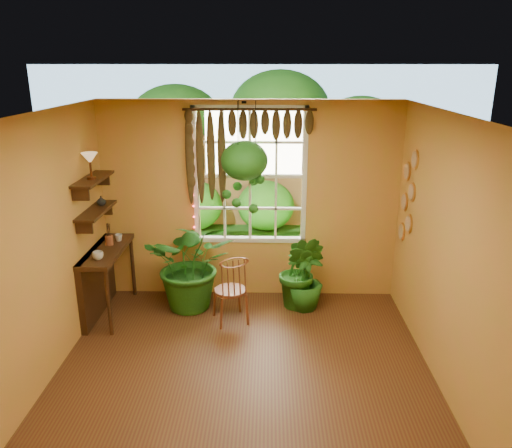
{
  "coord_description": "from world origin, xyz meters",
  "views": [
    {
      "loc": [
        0.25,
        -4.25,
        3.14
      ],
      "look_at": [
        0.11,
        1.15,
        1.39
      ],
      "focal_mm": 35.0,
      "sensor_mm": 36.0,
      "label": 1
    }
  ],
  "objects_px": {
    "potted_plant_mid": "(300,271)",
    "hanging_basket": "(244,166)",
    "windsor_chair": "(231,299)",
    "potted_plant_left": "(192,263)",
    "counter_ledge": "(100,274)"
  },
  "relations": [
    {
      "from": "windsor_chair",
      "to": "potted_plant_left",
      "type": "relative_size",
      "value": 0.85
    },
    {
      "from": "counter_ledge",
      "to": "windsor_chair",
      "type": "xyz_separation_m",
      "value": [
        1.7,
        -0.19,
        -0.24
      ]
    },
    {
      "from": "potted_plant_mid",
      "to": "hanging_basket",
      "type": "height_order",
      "value": "hanging_basket"
    },
    {
      "from": "potted_plant_left",
      "to": "hanging_basket",
      "type": "height_order",
      "value": "hanging_basket"
    },
    {
      "from": "counter_ledge",
      "to": "hanging_basket",
      "type": "relative_size",
      "value": 0.85
    },
    {
      "from": "counter_ledge",
      "to": "potted_plant_left",
      "type": "xyz_separation_m",
      "value": [
        1.17,
        0.2,
        0.08
      ]
    },
    {
      "from": "counter_ledge",
      "to": "potted_plant_mid",
      "type": "xyz_separation_m",
      "value": [
        2.59,
        0.21,
        -0.03
      ]
    },
    {
      "from": "potted_plant_left",
      "to": "potted_plant_mid",
      "type": "height_order",
      "value": "potted_plant_left"
    },
    {
      "from": "windsor_chair",
      "to": "hanging_basket",
      "type": "height_order",
      "value": "hanging_basket"
    },
    {
      "from": "counter_ledge",
      "to": "potted_plant_mid",
      "type": "bearing_deg",
      "value": 4.73
    },
    {
      "from": "windsor_chair",
      "to": "potted_plant_left",
      "type": "distance_m",
      "value": 0.73
    },
    {
      "from": "counter_ledge",
      "to": "potted_plant_left",
      "type": "height_order",
      "value": "potted_plant_left"
    },
    {
      "from": "potted_plant_mid",
      "to": "windsor_chair",
      "type": "bearing_deg",
      "value": -155.53
    },
    {
      "from": "hanging_basket",
      "to": "counter_ledge",
      "type": "bearing_deg",
      "value": -166.79
    },
    {
      "from": "counter_ledge",
      "to": "hanging_basket",
      "type": "bearing_deg",
      "value": 13.21
    }
  ]
}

